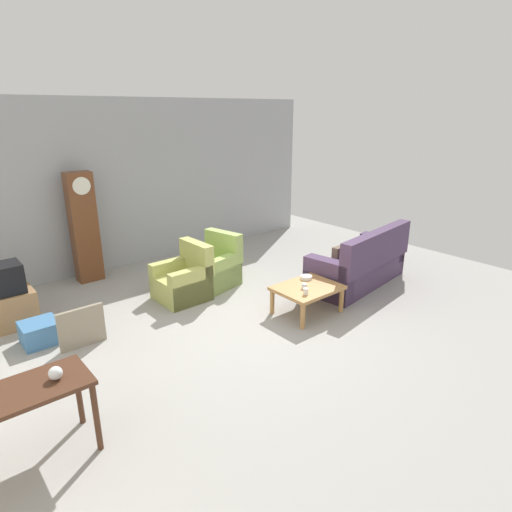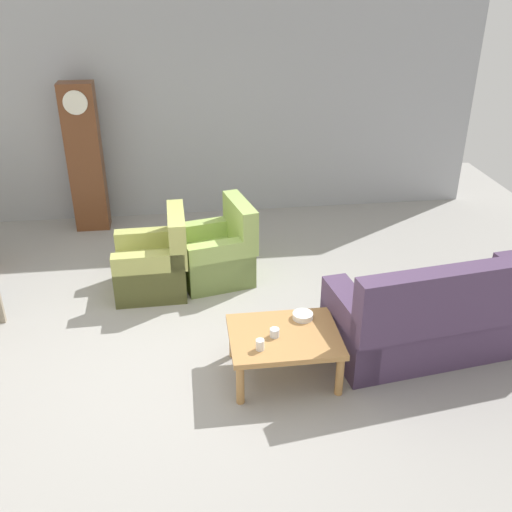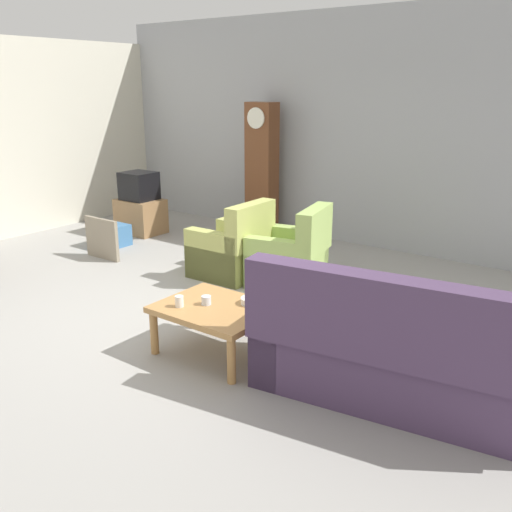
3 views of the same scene
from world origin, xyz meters
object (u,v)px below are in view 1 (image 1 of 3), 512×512
object	(u,v)px
grandfather_clock	(84,228)
armchair_olive_near	(184,281)
tv_stand_cabinet	(9,309)
cup_blue_rimmed	(304,286)
bowl_white_stacked	(306,277)
cup_white_porcelain	(306,291)
armchair_olive_far	(214,268)
coffee_table_wood	(307,290)
glass_dome_cloche	(55,373)
storage_box_blue	(40,332)
tv_crt	(3,279)
console_table_dark	(10,406)
couch_floral	(360,266)
framed_picture_leaning	(82,327)

from	to	relation	value
grandfather_clock	armchair_olive_near	bearing A→B (deg)	-63.90
tv_stand_cabinet	cup_blue_rimmed	bearing A→B (deg)	-34.95
bowl_white_stacked	cup_white_porcelain	bearing A→B (deg)	-137.14
armchair_olive_near	bowl_white_stacked	bearing A→B (deg)	-46.55
armchair_olive_far	coffee_table_wood	world-z (taller)	armchair_olive_far
coffee_table_wood	glass_dome_cloche	distance (m)	3.82
glass_dome_cloche	storage_box_blue	bearing A→B (deg)	80.87
coffee_table_wood	tv_crt	size ratio (longest dim) A/B	2.00
tv_crt	bowl_white_stacked	distance (m)	4.40
bowl_white_stacked	cup_blue_rimmed	bearing A→B (deg)	-140.62
coffee_table_wood	console_table_dark	size ratio (longest dim) A/B	0.74
cup_blue_rimmed	bowl_white_stacked	size ratio (longest dim) A/B	0.44
bowl_white_stacked	armchair_olive_near	bearing A→B (deg)	133.45
console_table_dark	grandfather_clock	world-z (taller)	grandfather_clock
couch_floral	grandfather_clock	distance (m)	4.94
cup_blue_rimmed	bowl_white_stacked	distance (m)	0.38
console_table_dark	grandfather_clock	xyz separation A→B (m)	(2.07, 4.03, 0.35)
armchair_olive_far	cup_white_porcelain	size ratio (longest dim) A/B	9.82
storage_box_blue	cup_blue_rimmed	xyz separation A→B (m)	(3.32, -1.67, 0.32)
armchair_olive_near	cup_blue_rimmed	distance (m)	2.01
couch_floral	cup_white_porcelain	size ratio (longest dim) A/B	23.14
armchair_olive_near	glass_dome_cloche	distance (m)	3.45
console_table_dark	cup_white_porcelain	world-z (taller)	console_table_dark
console_table_dark	grandfather_clock	size ratio (longest dim) A/B	0.66
armchair_olive_near	coffee_table_wood	size ratio (longest dim) A/B	0.96
grandfather_clock	cup_white_porcelain	bearing A→B (deg)	-63.73
couch_floral	storage_box_blue	world-z (taller)	couch_floral
coffee_table_wood	bowl_white_stacked	bearing A→B (deg)	47.21
console_table_dark	tv_stand_cabinet	world-z (taller)	console_table_dark
console_table_dark	glass_dome_cloche	bearing A→B (deg)	-3.83
armchair_olive_near	framed_picture_leaning	world-z (taller)	armchair_olive_near
coffee_table_wood	console_table_dark	world-z (taller)	console_table_dark
framed_picture_leaning	bowl_white_stacked	bearing A→B (deg)	-16.94
framed_picture_leaning	cup_white_porcelain	xyz separation A→B (m)	(2.75, -1.39, 0.21)
storage_box_blue	glass_dome_cloche	xyz separation A→B (m)	(-0.35, -2.20, 0.65)
tv_stand_cabinet	tv_crt	world-z (taller)	tv_crt
framed_picture_leaning	glass_dome_cloche	size ratio (longest dim) A/B	4.97
couch_floral	tv_stand_cabinet	size ratio (longest dim) A/B	3.24
cup_blue_rimmed	cup_white_porcelain	bearing A→B (deg)	-131.24
framed_picture_leaning	glass_dome_cloche	xyz separation A→B (m)	(-0.76, -1.75, 0.53)
console_table_dark	glass_dome_cloche	xyz separation A→B (m)	(0.38, -0.03, 0.17)
cup_white_porcelain	bowl_white_stacked	world-z (taller)	cup_white_porcelain
tv_stand_cabinet	storage_box_blue	xyz separation A→B (m)	(0.19, -0.77, -0.11)
armchair_olive_far	tv_stand_cabinet	size ratio (longest dim) A/B	1.37
glass_dome_cloche	cup_white_porcelain	world-z (taller)	glass_dome_cloche
console_table_dark	glass_dome_cloche	size ratio (longest dim) A/B	10.77
grandfather_clock	storage_box_blue	world-z (taller)	grandfather_clock
glass_dome_cloche	armchair_olive_near	bearing A→B (deg)	40.59
tv_crt	cup_blue_rimmed	size ratio (longest dim) A/B	5.83
framed_picture_leaning	cup_blue_rimmed	size ratio (longest dim) A/B	7.29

